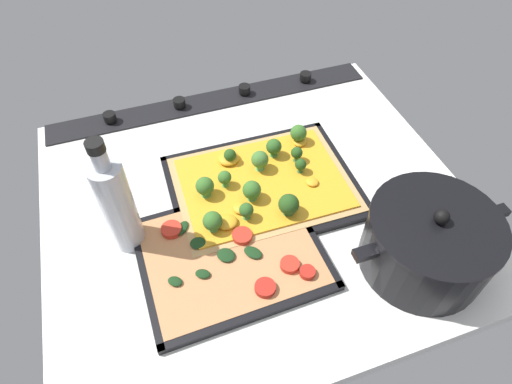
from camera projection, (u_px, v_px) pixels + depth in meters
ground_plane at (257, 204)px, 84.77cm from camera, size 79.74×71.36×3.00cm
stove_control_panel at (213, 100)px, 103.04cm from camera, size 76.55×7.00×2.60cm
baking_tray_front at (263, 187)px, 85.16cm from camera, size 36.20×27.87×1.30cm
broccoli_pizza at (261, 182)px, 83.82cm from camera, size 33.77×25.43×5.71cm
baking_tray_back at (231, 255)px, 74.96cm from camera, size 31.46×26.25×1.30cm
veggie_pizza_back at (231, 253)px, 74.38cm from camera, size 29.00×23.79×1.90cm
cooking_pot at (428, 242)px, 70.18cm from camera, size 27.80×21.01×13.82cm
oil_bottle at (118, 205)px, 69.74cm from camera, size 5.43×5.43×23.87cm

